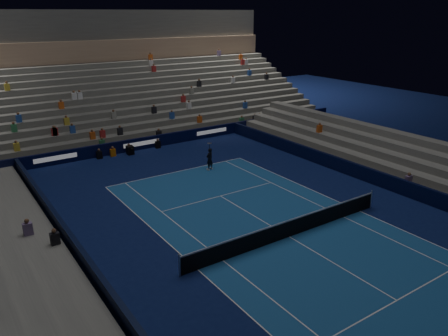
% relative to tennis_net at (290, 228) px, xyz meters
% --- Properties ---
extents(ground, '(90.00, 90.00, 0.00)m').
position_rel_tennis_net_xyz_m(ground, '(0.00, 0.00, -0.50)').
color(ground, '#0C1648').
rests_on(ground, ground).
extents(court_surface, '(10.97, 23.77, 0.01)m').
position_rel_tennis_net_xyz_m(court_surface, '(0.00, 0.00, -0.50)').
color(court_surface, '#1A5092').
rests_on(court_surface, ground).
extents(sponsor_barrier_far, '(44.00, 0.25, 1.00)m').
position_rel_tennis_net_xyz_m(sponsor_barrier_far, '(0.00, 18.50, -0.00)').
color(sponsor_barrier_far, black).
rests_on(sponsor_barrier_far, ground).
extents(sponsor_barrier_east, '(0.25, 37.00, 1.00)m').
position_rel_tennis_net_xyz_m(sponsor_barrier_east, '(9.70, 0.00, -0.00)').
color(sponsor_barrier_east, black).
rests_on(sponsor_barrier_east, ground).
extents(sponsor_barrier_west, '(0.25, 37.00, 1.00)m').
position_rel_tennis_net_xyz_m(sponsor_barrier_west, '(-9.70, 0.00, -0.00)').
color(sponsor_barrier_west, black).
rests_on(sponsor_barrier_west, ground).
extents(grandstand_main, '(44.00, 15.20, 11.20)m').
position_rel_tennis_net_xyz_m(grandstand_main, '(0.00, 27.90, 2.87)').
color(grandstand_main, '#60605B').
rests_on(grandstand_main, ground).
extents(grandstand_east, '(5.00, 37.00, 2.50)m').
position_rel_tennis_net_xyz_m(grandstand_east, '(13.17, 0.00, 0.41)').
color(grandstand_east, slate).
rests_on(grandstand_east, ground).
extents(grandstand_west, '(5.00, 37.00, 2.50)m').
position_rel_tennis_net_xyz_m(grandstand_west, '(-13.17, 0.00, 0.41)').
color(grandstand_west, slate).
rests_on(grandstand_west, ground).
extents(tennis_net, '(12.90, 0.10, 1.10)m').
position_rel_tennis_net_xyz_m(tennis_net, '(0.00, 0.00, 0.00)').
color(tennis_net, '#B2B2B7').
rests_on(tennis_net, ground).
extents(tennis_player, '(0.68, 0.54, 1.63)m').
position_rel_tennis_net_xyz_m(tennis_player, '(2.09, 10.96, 0.31)').
color(tennis_player, black).
rests_on(tennis_player, ground).
extents(broadcast_camera, '(0.55, 1.00, 0.69)m').
position_rel_tennis_net_xyz_m(broadcast_camera, '(-1.30, 17.72, -0.15)').
color(broadcast_camera, black).
rests_on(broadcast_camera, ground).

